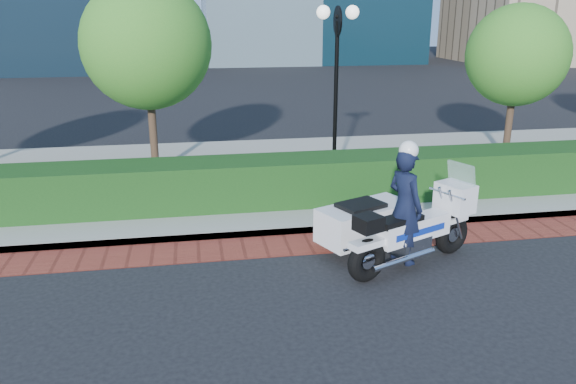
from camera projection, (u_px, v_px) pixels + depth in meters
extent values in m
plane|color=black|center=(352.00, 277.00, 9.34)|extent=(120.00, 120.00, 0.00)
cube|color=maroon|center=(330.00, 242.00, 10.75)|extent=(60.00, 1.00, 0.01)
cube|color=gray|center=(290.00, 174.00, 14.95)|extent=(60.00, 8.00, 0.15)
cube|color=black|center=(308.00, 179.00, 12.52)|extent=(18.00, 1.20, 1.00)
cylinder|color=black|center=(334.00, 173.00, 14.29)|extent=(0.30, 0.30, 0.30)
cylinder|color=black|center=(336.00, 100.00, 13.72)|extent=(0.10, 0.10, 3.70)
cylinder|color=black|center=(338.00, 21.00, 13.15)|extent=(0.04, 0.70, 0.70)
sphere|color=white|center=(323.00, 12.00, 13.03)|extent=(0.32, 0.32, 0.32)
sphere|color=white|center=(352.00, 12.00, 13.15)|extent=(0.32, 0.32, 0.32)
cylinder|color=#332319|center=(153.00, 132.00, 14.49)|extent=(0.20, 0.20, 2.17)
sphere|color=#21741D|center=(147.00, 44.00, 13.81)|extent=(3.20, 3.20, 3.20)
cylinder|color=#332319|center=(509.00, 124.00, 16.15)|extent=(0.20, 0.20, 1.92)
sphere|color=#21741D|center=(517.00, 55.00, 15.55)|extent=(2.80, 2.80, 2.80)
torus|color=black|center=(367.00, 260.00, 9.10)|extent=(0.77, 0.51, 0.75)
torus|color=black|center=(451.00, 234.00, 10.17)|extent=(0.77, 0.51, 0.75)
cube|color=silver|center=(413.00, 229.00, 9.53)|extent=(1.49, 0.93, 0.38)
cube|color=silver|center=(409.00, 244.00, 9.59)|extent=(0.75, 0.67, 0.32)
cube|color=silver|center=(455.00, 197.00, 9.96)|extent=(0.67, 0.75, 0.51)
cube|color=silver|center=(461.00, 175.00, 9.89)|extent=(0.36, 0.57, 0.45)
cube|color=black|center=(399.00, 220.00, 9.28)|extent=(0.91, 0.65, 0.11)
cube|color=black|center=(368.00, 223.00, 8.90)|extent=(0.51, 0.49, 0.25)
cube|color=silver|center=(365.00, 222.00, 10.22)|extent=(1.92, 1.43, 0.62)
cube|color=black|center=(361.00, 206.00, 10.05)|extent=(0.95, 0.84, 0.09)
torus|color=black|center=(341.00, 228.00, 10.67)|extent=(0.59, 0.39, 0.57)
imported|color=black|center=(405.00, 207.00, 9.28)|extent=(0.72, 0.84, 1.95)
sphere|color=white|center=(409.00, 151.00, 8.98)|extent=(0.32, 0.32, 0.32)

